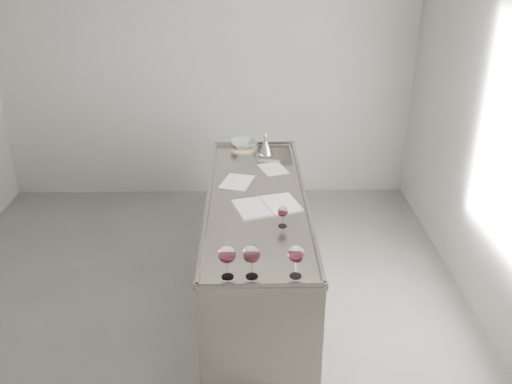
{
  "coord_description": "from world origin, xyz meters",
  "views": [
    {
      "loc": [
        0.42,
        -3.62,
        2.79
      ],
      "look_at": [
        0.49,
        0.24,
        1.02
      ],
      "focal_mm": 40.0,
      "sensor_mm": 36.0,
      "label": 1
    }
  ],
  "objects_px": {
    "wine_glass_small": "(283,212)",
    "ceramic_bowl": "(243,144)",
    "counter": "(257,251)",
    "wine_glass_right": "(296,255)",
    "notebook": "(267,206)",
    "wine_glass_middle": "(252,255)",
    "wine_funnel": "(265,147)",
    "wine_glass_left": "(227,255)"
  },
  "relations": [
    {
      "from": "counter",
      "to": "wine_glass_middle",
      "type": "distance_m",
      "value": 1.24
    },
    {
      "from": "counter",
      "to": "ceramic_bowl",
      "type": "bearing_deg",
      "value": 95.46
    },
    {
      "from": "wine_glass_middle",
      "to": "wine_funnel",
      "type": "xyz_separation_m",
      "value": [
        0.15,
        2.03,
        -0.08
      ]
    },
    {
      "from": "wine_glass_middle",
      "to": "wine_glass_small",
      "type": "relative_size",
      "value": 1.38
    },
    {
      "from": "wine_glass_right",
      "to": "wine_funnel",
      "type": "relative_size",
      "value": 0.98
    },
    {
      "from": "wine_glass_right",
      "to": "notebook",
      "type": "distance_m",
      "value": 0.96
    },
    {
      "from": "wine_glass_middle",
      "to": "wine_glass_right",
      "type": "height_order",
      "value": "wine_glass_middle"
    },
    {
      "from": "wine_glass_middle",
      "to": "wine_glass_right",
      "type": "relative_size",
      "value": 1.01
    },
    {
      "from": "wine_glass_left",
      "to": "ceramic_bowl",
      "type": "bearing_deg",
      "value": 87.58
    },
    {
      "from": "wine_glass_middle",
      "to": "wine_glass_small",
      "type": "xyz_separation_m",
      "value": [
        0.22,
        0.63,
        -0.04
      ]
    },
    {
      "from": "wine_funnel",
      "to": "counter",
      "type": "bearing_deg",
      "value": -95.85
    },
    {
      "from": "counter",
      "to": "wine_glass_middle",
      "type": "relative_size",
      "value": 11.63
    },
    {
      "from": "ceramic_bowl",
      "to": "wine_glass_small",
      "type": "bearing_deg",
      "value": -80.0
    },
    {
      "from": "notebook",
      "to": "ceramic_bowl",
      "type": "bearing_deg",
      "value": 81.84
    },
    {
      "from": "wine_glass_middle",
      "to": "ceramic_bowl",
      "type": "distance_m",
      "value": 2.16
    },
    {
      "from": "wine_glass_left",
      "to": "wine_funnel",
      "type": "relative_size",
      "value": 0.98
    },
    {
      "from": "wine_glass_small",
      "to": "wine_glass_right",
      "type": "bearing_deg",
      "value": -86.43
    },
    {
      "from": "wine_funnel",
      "to": "ceramic_bowl",
      "type": "bearing_deg",
      "value": 146.14
    },
    {
      "from": "wine_glass_small",
      "to": "wine_funnel",
      "type": "xyz_separation_m",
      "value": [
        -0.07,
        1.4,
        -0.04
      ]
    },
    {
      "from": "wine_glass_right",
      "to": "notebook",
      "type": "height_order",
      "value": "wine_glass_right"
    },
    {
      "from": "wine_glass_middle",
      "to": "notebook",
      "type": "distance_m",
      "value": 0.96
    },
    {
      "from": "counter",
      "to": "ceramic_bowl",
      "type": "relative_size",
      "value": 9.94
    },
    {
      "from": "wine_glass_right",
      "to": "notebook",
      "type": "relative_size",
      "value": 0.39
    },
    {
      "from": "wine_glass_left",
      "to": "wine_funnel",
      "type": "height_order",
      "value": "wine_funnel"
    },
    {
      "from": "counter",
      "to": "wine_glass_middle",
      "type": "height_order",
      "value": "wine_glass_middle"
    },
    {
      "from": "wine_funnel",
      "to": "notebook",
      "type": "bearing_deg",
      "value": -91.33
    },
    {
      "from": "wine_glass_middle",
      "to": "notebook",
      "type": "height_order",
      "value": "wine_glass_middle"
    },
    {
      "from": "counter",
      "to": "wine_glass_middle",
      "type": "bearing_deg",
      "value": -92.76
    },
    {
      "from": "counter",
      "to": "ceramic_bowl",
      "type": "xyz_separation_m",
      "value": [
        -0.1,
        1.08,
        0.52
      ]
    },
    {
      "from": "wine_glass_middle",
      "to": "wine_funnel",
      "type": "relative_size",
      "value": 0.99
    },
    {
      "from": "counter",
      "to": "wine_glass_small",
      "type": "relative_size",
      "value": 16.0
    },
    {
      "from": "notebook",
      "to": "ceramic_bowl",
      "type": "height_order",
      "value": "ceramic_bowl"
    },
    {
      "from": "wine_glass_left",
      "to": "wine_glass_middle",
      "type": "relative_size",
      "value": 0.99
    },
    {
      "from": "ceramic_bowl",
      "to": "wine_glass_right",
      "type": "bearing_deg",
      "value": -81.84
    },
    {
      "from": "wine_glass_left",
      "to": "notebook",
      "type": "bearing_deg",
      "value": 74.15
    },
    {
      "from": "counter",
      "to": "wine_glass_right",
      "type": "distance_m",
      "value": 1.26
    },
    {
      "from": "ceramic_bowl",
      "to": "wine_funnel",
      "type": "relative_size",
      "value": 1.16
    },
    {
      "from": "wine_glass_small",
      "to": "ceramic_bowl",
      "type": "bearing_deg",
      "value": 100.0
    },
    {
      "from": "wine_glass_left",
      "to": "wine_glass_small",
      "type": "relative_size",
      "value": 1.37
    },
    {
      "from": "counter",
      "to": "ceramic_bowl",
      "type": "distance_m",
      "value": 1.2
    },
    {
      "from": "wine_glass_middle",
      "to": "ceramic_bowl",
      "type": "relative_size",
      "value": 0.85
    },
    {
      "from": "counter",
      "to": "notebook",
      "type": "xyz_separation_m",
      "value": [
        0.07,
        -0.14,
        0.47
      ]
    }
  ]
}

